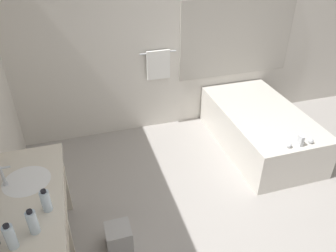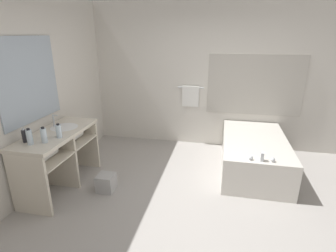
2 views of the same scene
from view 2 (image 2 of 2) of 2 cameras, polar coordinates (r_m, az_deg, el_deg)
name	(u,v)px [view 2 (image 2 of 2)]	position (r m, az deg, el deg)	size (l,w,h in m)	color
ground_plane	(190,210)	(3.51, 4.89, -17.79)	(16.00, 16.00, 0.00)	#A8A39E
wall_back_with_blinds	(209,77)	(5.08, 8.91, 10.43)	(7.40, 0.13, 2.70)	silver
wall_left_with_mirror	(19,98)	(3.84, -29.74, 5.34)	(0.08, 7.40, 2.70)	silver
vanity_counter	(60,147)	(4.01, -22.50, -4.15)	(0.57, 1.33, 0.85)	beige
sink_faucet	(54,121)	(4.12, -23.59, 1.06)	(0.09, 0.04, 0.18)	silver
bathtub	(254,152)	(4.51, 18.17, -5.48)	(0.99, 1.77, 0.65)	silver
water_bottle_1	(44,135)	(3.56, -25.41, -1.86)	(0.07, 0.07, 0.20)	silver
water_bottle_2	(59,131)	(3.65, -22.68, -1.04)	(0.07, 0.07, 0.19)	silver
water_bottle_3	(30,137)	(3.57, -27.92, -2.13)	(0.07, 0.07, 0.21)	silver
soap_dispenser	(24,136)	(3.69, -28.80, -1.90)	(0.06, 0.06, 0.19)	#28282D
waste_bin	(106,183)	(3.91, -13.31, -11.90)	(0.24, 0.24, 0.24)	#B2B2B2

